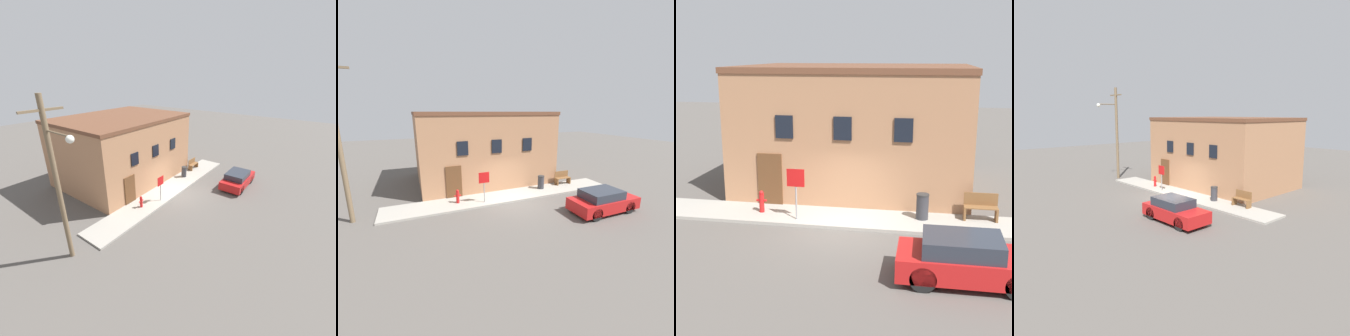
# 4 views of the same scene
# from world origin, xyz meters

# --- Properties ---
(ground_plane) EXTENTS (80.00, 80.00, 0.00)m
(ground_plane) POSITION_xyz_m (0.00, 0.00, 0.00)
(ground_plane) COLOR #56514C
(sidewalk) EXTENTS (15.39, 2.10, 0.12)m
(sidewalk) POSITION_xyz_m (0.00, 1.05, 0.06)
(sidewalk) COLOR #9E998E
(sidewalk) RESTS_ON ground
(brick_building) EXTENTS (9.99, 7.66, 5.55)m
(brick_building) POSITION_xyz_m (-0.34, 5.87, 2.78)
(brick_building) COLOR #A87551
(brick_building) RESTS_ON ground
(fire_hydrant) EXTENTS (0.40, 0.19, 0.86)m
(fire_hydrant) POSITION_xyz_m (-3.31, 1.03, 0.55)
(fire_hydrant) COLOR red
(fire_hydrant) RESTS_ON sidewalk
(stop_sign) EXTENTS (0.66, 0.06, 1.91)m
(stop_sign) POSITION_xyz_m (-1.78, 0.49, 1.45)
(stop_sign) COLOR gray
(stop_sign) RESTS_ON sidewalk
(bench) EXTENTS (1.22, 0.44, 0.98)m
(bench) POSITION_xyz_m (4.88, 1.65, 0.57)
(bench) COLOR brown
(bench) RESTS_ON sidewalk
(trash_bin) EXTENTS (0.47, 0.47, 0.96)m
(trash_bin) POSITION_xyz_m (2.78, 1.35, 0.60)
(trash_bin) COLOR #333338
(trash_bin) RESTS_ON sidewalk
(utility_pole) EXTENTS (1.80, 1.98, 8.12)m
(utility_pole) POSITION_xyz_m (-8.77, 0.80, 4.40)
(utility_pole) COLOR brown
(utility_pole) RESTS_ON ground
(parked_car) EXTENTS (3.86, 1.72, 1.32)m
(parked_car) POSITION_xyz_m (4.04, -3.16, 0.65)
(parked_car) COLOR black
(parked_car) RESTS_ON ground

